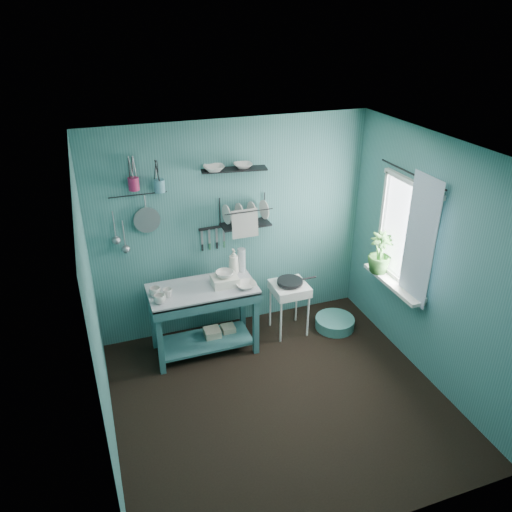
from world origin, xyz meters
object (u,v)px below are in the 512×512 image
object	(u,v)px
wash_tub	(225,281)
frying_pan	(290,282)
work_counter	(204,320)
floor_basin	(335,323)
mug_left	(160,299)
mug_right	(155,292)
colander	(147,220)
storage_tin_large	(212,337)
water_bottle	(242,260)
hotplate_stand	(289,308)
utensil_cup_magenta	(134,184)
storage_tin_small	(228,333)
soap_bottle	(234,261)
potted_plant	(380,253)
mug_mid	(168,293)
utensil_cup_teal	(160,186)
dish_rack	(246,212)

from	to	relation	value
wash_tub	frying_pan	world-z (taller)	wash_tub
work_counter	floor_basin	world-z (taller)	work_counter
mug_left	mug_right	bearing A→B (deg)	97.13
frying_pan	colander	bearing A→B (deg)	165.71
storage_tin_large	floor_basin	xyz separation A→B (m)	(1.50, -0.15, -0.04)
mug_left	water_bottle	size ratio (longest dim) A/B	0.44
mug_right	hotplate_stand	distance (m)	1.64
mug_left	floor_basin	distance (m)	2.23
water_bottle	storage_tin_large	size ratio (longest dim) A/B	1.27
utensil_cup_magenta	floor_basin	distance (m)	2.89
mug_right	floor_basin	size ratio (longest dim) A/B	0.26
frying_pan	mug_left	bearing A→B (deg)	-172.88
work_counter	storage_tin_small	size ratio (longest dim) A/B	5.79
storage_tin_large	floor_basin	bearing A→B (deg)	-5.74
soap_bottle	utensil_cup_magenta	xyz separation A→B (m)	(-0.98, 0.18, 0.96)
mug_left	potted_plant	distance (m)	2.46
utensil_cup_magenta	floor_basin	bearing A→B (deg)	-12.63
mug_right	colander	world-z (taller)	colander
water_bottle	colander	xyz separation A→B (m)	(-0.98, 0.19, 0.55)
work_counter	hotplate_stand	distance (m)	1.05
mug_left	mug_right	distance (m)	0.16
water_bottle	floor_basin	world-z (taller)	water_bottle
work_counter	mug_mid	distance (m)	0.60
mug_mid	water_bottle	distance (m)	0.95
mug_left	colander	distance (m)	0.86
hotplate_stand	utensil_cup_teal	world-z (taller)	utensil_cup_teal
mug_left	hotplate_stand	bearing A→B (deg)	7.12
work_counter	utensil_cup_teal	bearing A→B (deg)	139.40
mug_left	dish_rack	xyz separation A→B (m)	(1.09, 0.49, 0.62)
hotplate_stand	mug_right	bearing A→B (deg)	169.69
floor_basin	frying_pan	bearing A→B (deg)	166.83
wash_tub	frying_pan	distance (m)	0.82
hotplate_stand	soap_bottle	bearing A→B (deg)	153.30
mug_mid	potted_plant	distance (m)	2.37
storage_tin_small	floor_basin	size ratio (longest dim) A/B	0.42
soap_bottle	floor_basin	bearing A→B (deg)	-14.28
utensil_cup_teal	mug_left	bearing A→B (deg)	-108.28
wash_tub	hotplate_stand	world-z (taller)	wash_tub
mug_left	utensil_cup_magenta	distance (m)	1.19
mug_left	water_bottle	distance (m)	1.07
potted_plant	hotplate_stand	bearing A→B (deg)	158.88
work_counter	mug_right	distance (m)	0.68
utensil_cup_teal	floor_basin	xyz separation A→B (m)	(1.90, -0.48, -1.81)
soap_bottle	water_bottle	distance (m)	0.10
wash_tub	floor_basin	size ratio (longest dim) A/B	0.59
water_bottle	mug_left	bearing A→B (deg)	-159.19
mug_right	mug_mid	bearing A→B (deg)	-26.57
mug_left	hotplate_stand	world-z (taller)	mug_left
utensil_cup_teal	dish_rack	bearing A→B (deg)	-3.14
mug_mid	storage_tin_large	distance (m)	0.90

